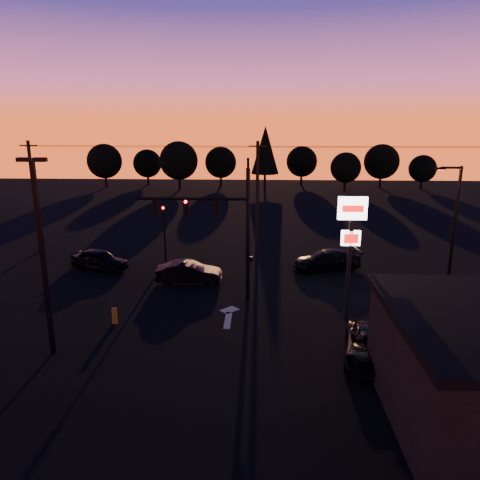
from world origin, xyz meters
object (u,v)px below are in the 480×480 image
object	(u,v)px
secondary_signal	(164,225)
pylon_sign	(351,232)
car_right	(327,260)
car_mid	(189,272)
traffic_signal_mast	(221,220)
suv_parked	(369,346)
parking_lot_light	(41,246)
car_left	(99,260)
bollard	(115,316)
streetlight	(453,225)

from	to	relation	value
secondary_signal	pylon_sign	bearing A→B (deg)	-39.77
pylon_sign	car_right	size ratio (longest dim) A/B	1.37
car_mid	traffic_signal_mast	bearing A→B (deg)	-140.81
traffic_signal_mast	suv_parked	world-z (taller)	traffic_signal_mast
pylon_sign	secondary_signal	bearing A→B (deg)	140.23
traffic_signal_mast	car_mid	xyz separation A→B (m)	(-2.42, 2.91, -4.22)
car_mid	pylon_sign	bearing A→B (deg)	-120.12
traffic_signal_mast	secondary_signal	bearing A→B (deg)	123.19
parking_lot_light	car_mid	bearing A→B (deg)	63.27
traffic_signal_mast	pylon_sign	distance (m)	7.52
car_mid	car_right	bearing A→B (deg)	-72.35
pylon_sign	parking_lot_light	bearing A→B (deg)	-162.77
car_left	secondary_signal	bearing A→B (deg)	-43.93
bollard	suv_parked	bearing A→B (deg)	-14.53
streetlight	bollard	distance (m)	20.53
bollard	suv_parked	world-z (taller)	suv_parked
streetlight	car_mid	xyz separation A→B (m)	(-16.42, 1.40, -3.70)
traffic_signal_mast	pylon_sign	bearing A→B (deg)	-19.36
parking_lot_light	car_mid	distance (m)	11.98
secondary_signal	car_left	size ratio (longest dim) A/B	1.00
streetlight	suv_parked	world-z (taller)	streetlight
car_right	pylon_sign	bearing A→B (deg)	-13.47
parking_lot_light	car_left	xyz separation A→B (m)	(-1.93, 12.44, -4.53)
car_right	suv_parked	size ratio (longest dim) A/B	1.06
secondary_signal	streetlight	bearing A→B (deg)	-17.56
pylon_sign	car_mid	world-z (taller)	pylon_sign
car_mid	secondary_signal	bearing A→B (deg)	27.92
parking_lot_light	car_right	xyz separation A→B (m)	(14.60, 13.06, -4.55)
car_left	streetlight	bearing A→B (deg)	-78.30
pylon_sign	car_mid	bearing A→B (deg)	150.41
traffic_signal_mast	car_mid	size ratio (longest dim) A/B	1.97
streetlight	car_left	bearing A→B (deg)	170.42
parking_lot_light	car_mid	world-z (taller)	parking_lot_light
streetlight	car_right	xyz separation A→B (m)	(-6.81, 4.56, -3.70)
car_right	suv_parked	world-z (taller)	car_right
car_left	car_mid	size ratio (longest dim) A/B	0.99
streetlight	car_left	xyz separation A→B (m)	(-23.34, 3.94, -3.68)
traffic_signal_mast	parking_lot_light	distance (m)	10.19
secondary_signal	suv_parked	bearing A→B (deg)	-49.73
parking_lot_light	suv_parked	distance (m)	15.44
parking_lot_light	streetlight	xyz separation A→B (m)	(21.41, 8.50, -0.85)
pylon_sign	car_right	distance (m)	9.53
pylon_sign	car_right	world-z (taller)	pylon_sign
car_left	car_mid	world-z (taller)	car_left
traffic_signal_mast	car_left	distance (m)	11.59
streetlight	parking_lot_light	bearing A→B (deg)	-158.35
secondary_signal	suv_parked	xyz separation A→B (m)	(12.24, -14.45, -2.21)
traffic_signal_mast	bollard	distance (m)	7.96
car_right	suv_parked	distance (m)	13.02
bollard	pylon_sign	bearing A→B (deg)	5.19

